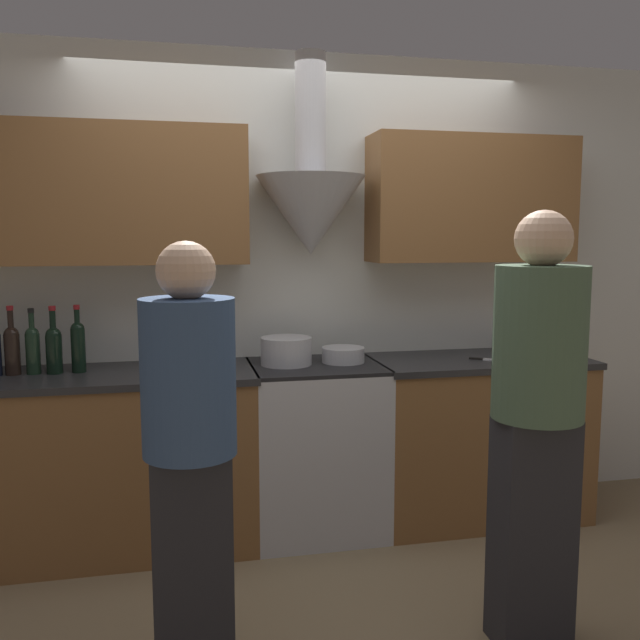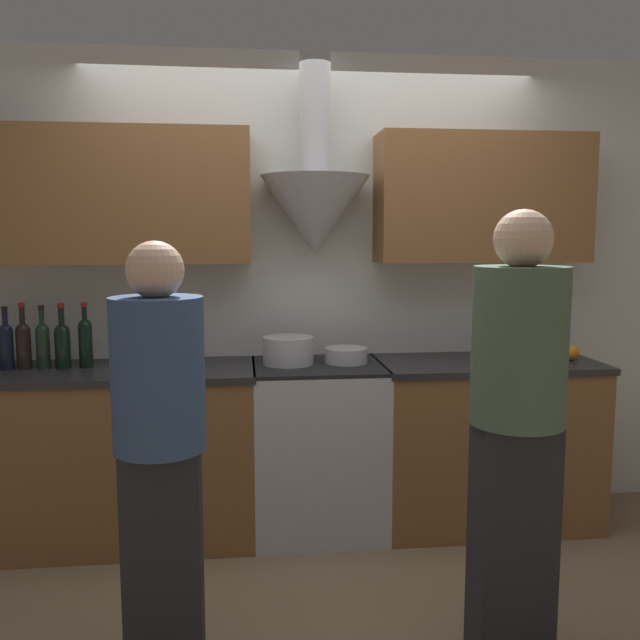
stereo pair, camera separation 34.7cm
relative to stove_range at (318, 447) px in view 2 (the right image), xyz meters
name	(u,v)px [view 2 (the right image)]	position (x,y,z in m)	size (l,w,h in m)	color
ground_plane	(325,555)	(0.00, -0.32, -0.46)	(12.00, 12.00, 0.00)	#847051
wall_back	(301,256)	(-0.07, 0.26, 1.02)	(8.40, 0.59, 2.60)	silver
counter_left	(107,455)	(-1.11, 0.00, 0.00)	(1.55, 0.62, 0.92)	brown
counter_right	(484,441)	(0.93, 0.00, 0.00)	(1.20, 0.62, 0.92)	brown
stove_range	(318,447)	(0.00, 0.00, 0.00)	(0.69, 0.60, 0.92)	silver
wine_bottle_2	(6,344)	(-1.60, 0.04, 0.59)	(0.07, 0.07, 0.32)	black
wine_bottle_3	(23,343)	(-1.52, 0.05, 0.59)	(0.07, 0.07, 0.34)	black
wine_bottle_4	(43,343)	(-1.42, 0.05, 0.59)	(0.07, 0.07, 0.33)	black
wine_bottle_5	(62,343)	(-1.32, 0.04, 0.59)	(0.08, 0.08, 0.34)	black
wine_bottle_6	(85,340)	(-1.21, 0.05, 0.60)	(0.07, 0.07, 0.34)	black
stock_pot	(288,350)	(-0.16, 0.03, 0.53)	(0.27, 0.27, 0.15)	silver
mixing_bowl	(346,355)	(0.16, 0.03, 0.49)	(0.23, 0.23, 0.08)	silver
orange_fruit	(571,353)	(1.40, -0.05, 0.50)	(0.09, 0.09, 0.09)	orange
saucepan	(548,344)	(1.37, 0.17, 0.51)	(0.16, 0.16, 0.11)	silver
chefs_knife	(496,363)	(0.95, -0.09, 0.46)	(0.18, 0.13, 0.01)	silver
person_foreground_left	(160,441)	(-0.69, -1.16, 0.41)	(0.32, 0.32, 1.58)	#28282D
person_foreground_right	(517,416)	(0.61, -1.20, 0.47)	(0.34, 0.34, 1.69)	#28282D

